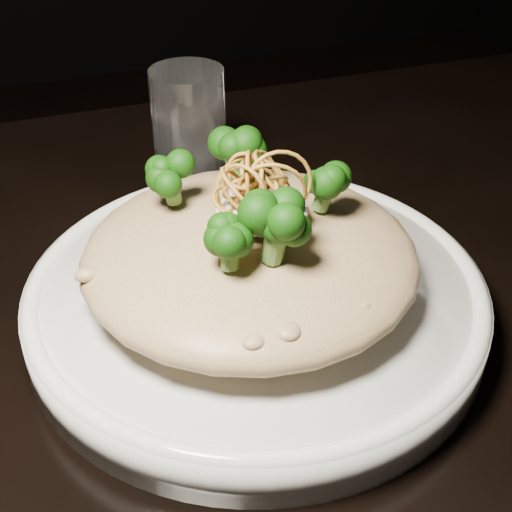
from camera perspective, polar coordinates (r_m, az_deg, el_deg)
The scene contains 7 objects.
table at distance 0.58m, azimuth -0.19°, elevation -10.78°, with size 1.10×0.80×0.75m.
plate at distance 0.51m, azimuth 0.00°, elevation -3.56°, with size 0.32×0.32×0.03m, color silver.
risotto at distance 0.48m, azimuth -0.50°, elevation 0.09°, with size 0.23×0.23×0.05m, color brown.
broccoli at distance 0.45m, azimuth -0.78°, elevation 5.78°, with size 0.15×0.15×0.05m, color black, non-canonical shape.
cheese at distance 0.46m, azimuth 0.50°, elevation 3.76°, with size 0.06×0.06×0.02m, color white.
shallots at distance 0.44m, azimuth -0.08°, elevation 6.70°, with size 0.06×0.06×0.04m, color brown, non-canonical shape.
drinking_glass at distance 0.65m, azimuth -5.34°, elevation 9.85°, with size 0.06×0.06×0.11m, color white.
Camera 1 is at (-0.13, -0.38, 1.08)m, focal length 50.00 mm.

